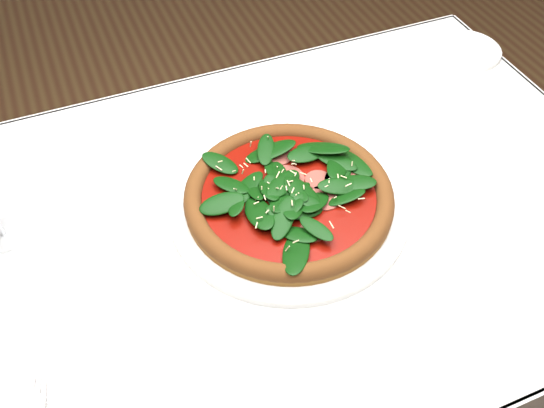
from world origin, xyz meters
name	(u,v)px	position (x,y,z in m)	size (l,w,h in m)	color
dining_table	(276,254)	(0.00, 0.00, 0.65)	(1.21, 0.81, 0.75)	silver
plate	(289,203)	(0.03, 0.01, 0.76)	(0.38, 0.38, 0.02)	white
pizza	(289,194)	(0.03, 0.01, 0.78)	(0.35, 0.35, 0.04)	#9E6726
saucer_far	(466,50)	(0.54, 0.27, 0.76)	(0.14, 0.14, 0.01)	white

